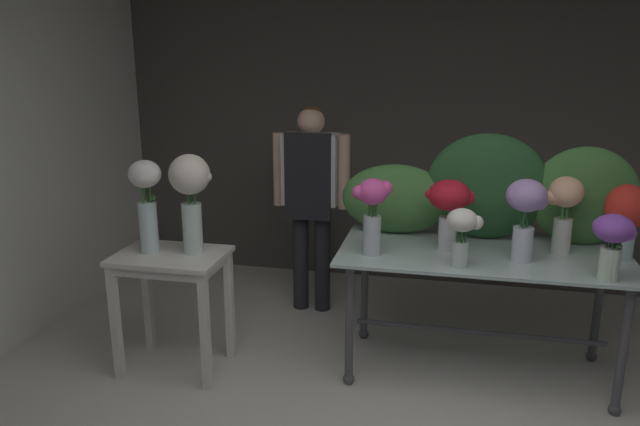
% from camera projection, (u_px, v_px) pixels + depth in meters
% --- Properties ---
extents(ground_plane, '(7.14, 7.14, 0.00)m').
position_uv_depth(ground_plane, '(415.00, 366.00, 3.89)').
color(ground_plane, beige).
extents(wall_back, '(5.49, 0.12, 2.72)m').
position_uv_depth(wall_back, '(435.00, 126.00, 5.06)').
color(wall_back, '#4C4742').
rests_on(wall_back, ground).
extents(wall_left, '(0.12, 3.35, 2.72)m').
position_uv_depth(wall_left, '(17.00, 143.00, 4.11)').
color(wall_left, silver).
rests_on(wall_left, ground).
extents(display_table_glass, '(1.71, 0.82, 0.80)m').
position_uv_depth(display_table_glass, '(481.00, 273.00, 3.66)').
color(display_table_glass, '#AEC6C2').
rests_on(display_table_glass, ground).
extents(side_table_white, '(0.66, 0.48, 0.77)m').
position_uv_depth(side_table_white, '(172.00, 273.00, 3.72)').
color(side_table_white, silver).
rests_on(side_table_white, ground).
extents(florist, '(0.59, 0.24, 1.58)m').
position_uv_depth(florist, '(311.00, 188.00, 4.51)').
color(florist, '#232328').
rests_on(florist, ground).
extents(foliage_backdrop, '(1.82, 0.24, 0.68)m').
position_uv_depth(foliage_backdrop, '(487.00, 193.00, 3.81)').
color(foliage_backdrop, '#477F3D').
rests_on(foliage_backdrop, display_table_glass).
extents(vase_lilac_ranunculus, '(0.23, 0.22, 0.48)m').
position_uv_depth(vase_lilac_ranunculus, '(526.00, 210.00, 3.39)').
color(vase_lilac_ranunculus, silver).
rests_on(vase_lilac_ranunculus, display_table_glass).
extents(vase_fuchsia_lilies, '(0.23, 0.18, 0.46)m').
position_uv_depth(vase_fuchsia_lilies, '(373.00, 209.00, 3.51)').
color(vase_fuchsia_lilies, silver).
rests_on(vase_fuchsia_lilies, display_table_glass).
extents(vase_peach_carnations, '(0.22, 0.20, 0.47)m').
position_uv_depth(vase_peach_carnations, '(564.00, 207.00, 3.53)').
color(vase_peach_carnations, silver).
rests_on(vase_peach_carnations, display_table_glass).
extents(vase_ivory_freesia, '(0.20, 0.17, 0.34)m').
position_uv_depth(vase_ivory_freesia, '(462.00, 231.00, 3.32)').
color(vase_ivory_freesia, silver).
rests_on(vase_ivory_freesia, display_table_glass).
extents(vase_violet_anemones, '(0.21, 0.20, 0.36)m').
position_uv_depth(vase_violet_anemones, '(612.00, 239.00, 3.12)').
color(vase_violet_anemones, silver).
rests_on(vase_violet_anemones, display_table_glass).
extents(vase_scarlet_snapdragons, '(0.23, 0.23, 0.44)m').
position_uv_depth(vase_scarlet_snapdragons, '(625.00, 216.00, 3.45)').
color(vase_scarlet_snapdragons, silver).
rests_on(vase_scarlet_snapdragons, display_table_glass).
extents(vase_crimson_peonies, '(0.29, 0.25, 0.43)m').
position_uv_depth(vase_crimson_peonies, '(449.00, 204.00, 3.59)').
color(vase_crimson_peonies, silver).
rests_on(vase_crimson_peonies, display_table_glass).
extents(vase_white_roses_tall, '(0.20, 0.19, 0.57)m').
position_uv_depth(vase_white_roses_tall, '(147.00, 200.00, 3.63)').
color(vase_white_roses_tall, silver).
rests_on(vase_white_roses_tall, side_table_white).
extents(vase_cream_lisianthus_tall, '(0.25, 0.24, 0.61)m').
position_uv_depth(vase_cream_lisianthus_tall, '(191.00, 192.00, 3.60)').
color(vase_cream_lisianthus_tall, silver).
rests_on(vase_cream_lisianthus_tall, side_table_white).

